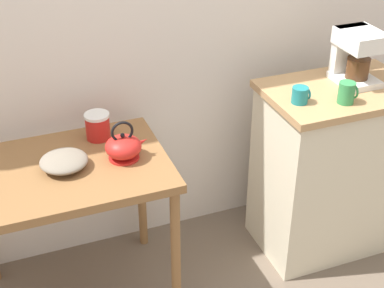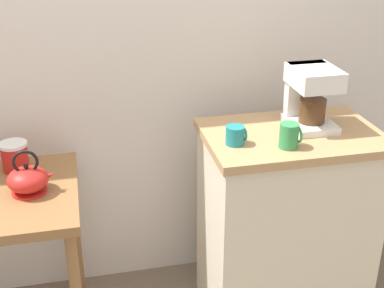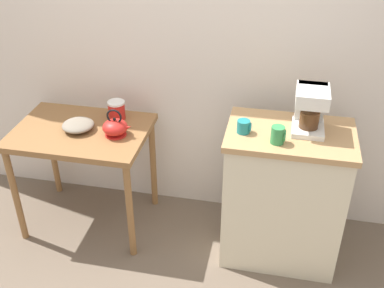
# 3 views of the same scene
# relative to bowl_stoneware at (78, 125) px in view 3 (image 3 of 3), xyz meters

# --- Properties ---
(ground_plane) EXTENTS (8.00, 8.00, 0.00)m
(ground_plane) POSITION_rel_bowl_stoneware_xyz_m (0.64, -0.05, -0.79)
(ground_plane) COLOR #6B5B4C
(back_wall) EXTENTS (4.40, 0.10, 2.80)m
(back_wall) POSITION_rel_bowl_stoneware_xyz_m (0.74, 0.43, 0.61)
(back_wall) COLOR silver
(back_wall) RESTS_ON ground_plane
(wooden_table) EXTENTS (0.86, 0.62, 0.76)m
(wooden_table) POSITION_rel_bowl_stoneware_xyz_m (0.01, 0.01, -0.13)
(wooden_table) COLOR olive
(wooden_table) RESTS_ON ground_plane
(kitchen_counter) EXTENTS (0.74, 0.49, 0.92)m
(kitchen_counter) POSITION_rel_bowl_stoneware_xyz_m (1.33, -0.04, -0.33)
(kitchen_counter) COLOR beige
(kitchen_counter) RESTS_ON ground_plane
(bowl_stoneware) EXTENTS (0.20, 0.20, 0.06)m
(bowl_stoneware) POSITION_rel_bowl_stoneware_xyz_m (0.00, 0.00, 0.00)
(bowl_stoneware) COLOR gray
(bowl_stoneware) RESTS_ON wooden_table
(teakettle) EXTENTS (0.19, 0.16, 0.18)m
(teakettle) POSITION_rel_bowl_stoneware_xyz_m (0.26, -0.01, 0.02)
(teakettle) COLOR red
(teakettle) RESTS_ON wooden_table
(canister_enamel) EXTENTS (0.11, 0.11, 0.12)m
(canister_enamel) POSITION_rel_bowl_stoneware_xyz_m (0.19, 0.20, 0.03)
(canister_enamel) COLOR red
(canister_enamel) RESTS_ON wooden_table
(coffee_maker) EXTENTS (0.18, 0.22, 0.26)m
(coffee_maker) POSITION_rel_bowl_stoneware_xyz_m (1.42, 0.02, 0.27)
(coffee_maker) COLOR white
(coffee_maker) RESTS_ON kitchen_counter
(mug_tall_green) EXTENTS (0.08, 0.07, 0.10)m
(mug_tall_green) POSITION_rel_bowl_stoneware_xyz_m (1.26, -0.17, 0.18)
(mug_tall_green) COLOR #338C4C
(mug_tall_green) RESTS_ON kitchen_counter
(mug_dark_teal) EXTENTS (0.08, 0.07, 0.08)m
(mug_dark_teal) POSITION_rel_bowl_stoneware_xyz_m (1.06, -0.09, 0.17)
(mug_dark_teal) COLOR teal
(mug_dark_teal) RESTS_ON kitchen_counter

